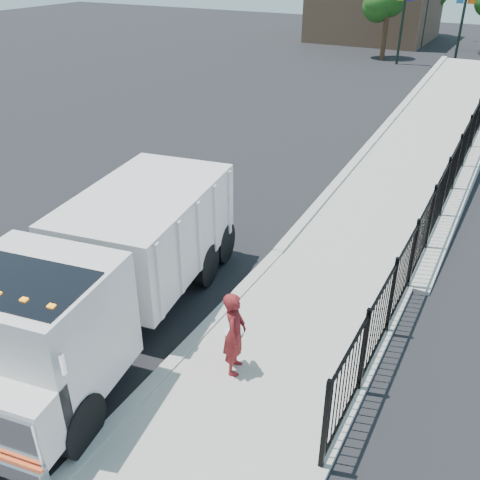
% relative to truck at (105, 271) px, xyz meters
% --- Properties ---
extents(ground, '(120.00, 120.00, 0.00)m').
position_rel_truck_xyz_m(ground, '(1.80, 0.83, -1.61)').
color(ground, black).
rests_on(ground, ground).
extents(sidewalk, '(3.55, 12.00, 0.12)m').
position_rel_truck_xyz_m(sidewalk, '(3.72, -1.17, -1.55)').
color(sidewalk, '#9E998E').
rests_on(sidewalk, ground).
extents(curb, '(0.30, 12.00, 0.16)m').
position_rel_truck_xyz_m(curb, '(1.80, -1.17, -1.53)').
color(curb, '#ADAAA3').
rests_on(curb, ground).
extents(ramp, '(3.95, 24.06, 3.19)m').
position_rel_truck_xyz_m(ramp, '(3.92, 16.83, -1.61)').
color(ramp, '#9E998E').
rests_on(ramp, ground).
extents(iron_fence, '(0.10, 28.00, 1.80)m').
position_rel_truck_xyz_m(iron_fence, '(5.35, 12.83, -0.71)').
color(iron_fence, black).
rests_on(iron_fence, ground).
extents(truck, '(3.93, 8.67, 2.86)m').
position_rel_truck_xyz_m(truck, '(0.00, 0.00, 0.00)').
color(truck, black).
rests_on(truck, ground).
extents(worker, '(0.62, 0.76, 1.80)m').
position_rel_truck_xyz_m(worker, '(3.01, 0.15, -0.59)').
color(worker, maroon).
rests_on(worker, sidewalk).
extents(debris, '(0.43, 0.43, 0.11)m').
position_rel_truck_xyz_m(debris, '(2.45, 1.08, -1.44)').
color(debris, silver).
rests_on(debris, sidewalk).
extents(light_pole_1, '(3.78, 0.22, 8.00)m').
position_rel_truck_xyz_m(light_pole_1, '(1.49, 33.51, 2.75)').
color(light_pole_1, black).
rests_on(light_pole_1, ground).
extents(tree_0, '(2.55, 2.55, 5.28)m').
position_rel_truck_xyz_m(tree_0, '(-3.70, 35.37, 2.33)').
color(tree_0, '#382314').
rests_on(tree_0, ground).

